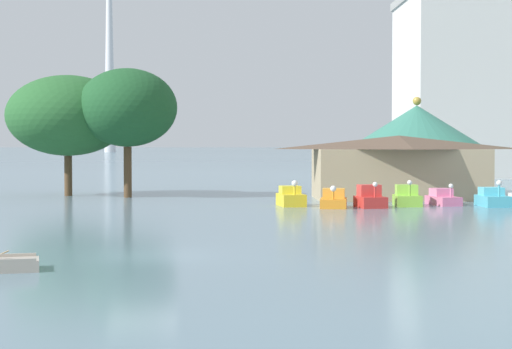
{
  "coord_description": "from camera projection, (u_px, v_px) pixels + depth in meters",
  "views": [
    {
      "loc": [
        3.24,
        -31.79,
        4.09
      ],
      "look_at": [
        4.57,
        15.06,
        2.44
      ],
      "focal_mm": 61.35,
      "sensor_mm": 36.0,
      "label": 1
    }
  ],
  "objects": [
    {
      "name": "pedal_boat_cyan",
      "position": [
        493.0,
        199.0,
        57.1
      ],
      "size": [
        1.75,
        2.91,
        1.76
      ],
      "rotation": [
        0.0,
        0.0,
        -1.54
      ],
      "color": "#4CB7CC",
      "rests_on": "ground"
    },
    {
      "name": "shoreline_tree_mid",
      "position": [
        127.0,
        108.0,
        66.4
      ],
      "size": [
        7.58,
        7.58,
        9.83
      ],
      "color": "brown",
      "rests_on": "ground"
    },
    {
      "name": "boathouse",
      "position": [
        399.0,
        166.0,
        64.8
      ],
      "size": [
        13.27,
        7.94,
        4.7
      ],
      "color": "tan",
      "rests_on": "ground"
    },
    {
      "name": "pedal_boat_lime",
      "position": [
        407.0,
        198.0,
        57.43
      ],
      "size": [
        1.73,
        2.56,
        1.75
      ],
      "rotation": [
        0.0,
        0.0,
        -1.62
      ],
      "color": "#8CCC3F",
      "rests_on": "ground"
    },
    {
      "name": "green_roof_pavilion",
      "position": [
        417.0,
        142.0,
        71.64
      ],
      "size": [
        11.24,
        11.24,
        7.94
      ],
      "color": "brown",
      "rests_on": "ground"
    },
    {
      "name": "pedal_boat_pink",
      "position": [
        443.0,
        198.0,
        58.41
      ],
      "size": [
        1.92,
        3.19,
        1.48
      ],
      "rotation": [
        0.0,
        0.0,
        -1.4
      ],
      "color": "pink",
      "rests_on": "ground"
    },
    {
      "name": "pedal_boat_red",
      "position": [
        370.0,
        199.0,
        55.97
      ],
      "size": [
        1.97,
        2.45,
        1.68
      ],
      "rotation": [
        0.0,
        0.0,
        -1.4
      ],
      "color": "red",
      "rests_on": "ground"
    },
    {
      "name": "pedal_boat_yellow",
      "position": [
        291.0,
        198.0,
        57.45
      ],
      "size": [
        1.89,
        2.82,
        1.73
      ],
      "rotation": [
        0.0,
        0.0,
        -1.42
      ],
      "color": "yellow",
      "rests_on": "ground"
    },
    {
      "name": "background_building_block",
      "position": [
        508.0,
        85.0,
        109.1
      ],
      "size": [
        26.3,
        18.11,
        22.85
      ],
      "color": "silver",
      "rests_on": "ground"
    },
    {
      "name": "shoreline_tree_tall_left",
      "position": [
        68.0,
        116.0,
        68.4
      ],
      "size": [
        9.59,
        9.59,
        9.46
      ],
      "color": "brown",
      "rests_on": "ground"
    },
    {
      "name": "ground_plane",
      "position": [
        143.0,
        256.0,
        31.81
      ],
      "size": [
        2000.0,
        2000.0,
        0.0
      ],
      "primitive_type": "plane",
      "color": "slate"
    },
    {
      "name": "pedal_boat_orange",
      "position": [
        334.0,
        200.0,
        56.02
      ],
      "size": [
        2.04,
        3.11,
        1.47
      ],
      "rotation": [
        0.0,
        0.0,
        -1.71
      ],
      "color": "orange",
      "rests_on": "ground"
    }
  ]
}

